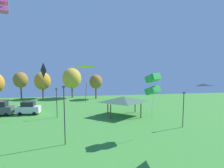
# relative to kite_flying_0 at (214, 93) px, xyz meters

# --- Properties ---
(kite_flying_0) EXTENTS (2.56, 2.53, 0.04)m
(kite_flying_0) POSITION_rel_kite_flying_0_xyz_m (0.00, 0.00, 0.00)
(kite_flying_0) COLOR black
(kite_flying_2) EXTENTS (1.55, 1.63, 2.21)m
(kite_flying_2) POSITION_rel_kite_flying_0_xyz_m (-25.26, 14.88, 11.69)
(kite_flying_2) COLOR #E54C93
(kite_flying_6) EXTENTS (2.11, 2.18, 6.01)m
(kite_flying_6) POSITION_rel_kite_flying_0_xyz_m (-4.52, 5.82, 0.33)
(kite_flying_6) COLOR green
(kite_flying_7) EXTENTS (2.34, 2.05, 2.74)m
(kite_flying_7) POSITION_rel_kite_flying_0_xyz_m (-12.90, 0.77, 1.84)
(kite_flying_7) COLOR yellow
(kite_flying_8) EXTENTS (1.47, 2.26, 5.38)m
(kite_flying_8) POSITION_rel_kite_flying_0_xyz_m (-20.32, 17.49, 1.52)
(kite_flying_8) COLOR black
(parked_car_leftmost) EXTENTS (4.81, 2.21, 2.69)m
(parked_car_leftmost) POSITION_rel_kite_flying_0_xyz_m (-28.89, 20.05, -5.46)
(parked_car_leftmost) COLOR #4C5156
(parked_car_leftmost) RESTS_ON ground
(parked_car_second_from_left) EXTENTS (4.36, 2.25, 2.46)m
(parked_car_second_from_left) POSITION_rel_kite_flying_0_xyz_m (-23.83, 20.14, -5.56)
(parked_car_second_from_left) COLOR silver
(parked_car_second_from_left) RESTS_ON ground
(park_pavilion) EXTENTS (7.02, 5.19, 3.60)m
(park_pavilion) POSITION_rel_kite_flying_0_xyz_m (-6.11, 16.75, -3.68)
(park_pavilion) COLOR brown
(park_pavilion) RESTS_ON ground
(light_post_0) EXTENTS (0.36, 0.20, 7.20)m
(light_post_0) POSITION_rel_kite_flying_0_xyz_m (-15.71, 4.99, -2.75)
(light_post_0) COLOR #2D2D33
(light_post_0) RESTS_ON ground
(light_post_1) EXTENTS (0.36, 0.20, 5.44)m
(light_post_1) POSITION_rel_kite_flying_0_xyz_m (1.51, 8.97, -3.65)
(light_post_1) COLOR #2D2D33
(light_post_1) RESTS_ON ground
(light_post_2) EXTENTS (0.36, 0.20, 5.30)m
(light_post_2) POSITION_rel_kite_flying_0_xyz_m (-18.17, 17.08, -3.72)
(light_post_2) COLOR #2D2D33
(light_post_2) RESTS_ON ground
(treeline_tree_1) EXTENTS (3.70, 3.70, 7.21)m
(treeline_tree_1) POSITION_rel_kite_flying_0_xyz_m (-29.67, 35.80, -1.61)
(treeline_tree_1) COLOR brown
(treeline_tree_1) RESTS_ON ground
(treeline_tree_2) EXTENTS (4.32, 4.32, 7.11)m
(treeline_tree_2) POSITION_rel_kite_flying_0_xyz_m (-24.39, 36.84, -2.04)
(treeline_tree_2) COLOR brown
(treeline_tree_2) RESTS_ON ground
(treeline_tree_3) EXTENTS (5.07, 5.07, 8.16)m
(treeline_tree_3) POSITION_rel_kite_flying_0_xyz_m (-16.57, 36.57, -1.40)
(treeline_tree_3) COLOR brown
(treeline_tree_3) RESTS_ON ground
(treeline_tree_4) EXTENTS (3.41, 3.41, 6.49)m
(treeline_tree_4) POSITION_rel_kite_flying_0_xyz_m (-10.17, 34.05, -2.17)
(treeline_tree_4) COLOR brown
(treeline_tree_4) RESTS_ON ground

